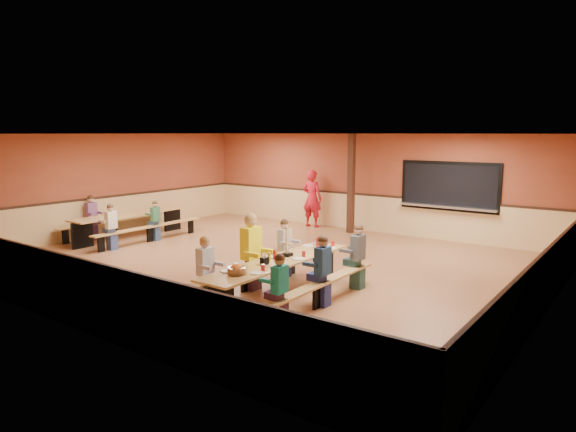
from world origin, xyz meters
The scene contains 23 objects.
ground centered at (0.00, 0.00, 0.00)m, with size 12.00×12.00×0.00m, color brown.
room_envelope centered at (0.00, 0.00, 0.69)m, with size 12.04×10.04×3.02m.
kitchen_pass_through centered at (2.60, 4.96, 1.49)m, with size 2.78×0.28×1.38m.
structural_post centered at (-0.20, 4.40, 1.50)m, with size 0.18×0.18×3.00m, color #321A10.
cafeteria_table_main centered at (1.91, -2.00, 0.53)m, with size 1.91×3.70×0.74m.
cafeteria_table_second centered at (-4.89, -0.11, 0.53)m, with size 1.91×3.70×0.74m.
seated_child_white_left centered at (1.08, -3.03, 0.62)m, with size 0.38×0.31×1.24m, color silver, non-canonical shape.
seated_adult_yellow centered at (1.08, -1.80, 0.74)m, with size 0.50×0.41×1.48m, color #FFF115, non-canonical shape.
seated_child_grey_left centered at (1.08, -0.71, 0.61)m, with size 0.37×0.31×1.22m, color #B8B8B8, non-canonical shape.
seated_child_teal_right centered at (2.73, -3.06, 0.58)m, with size 0.35×0.28×1.17m, color #18847D, non-canonical shape.
seated_child_navy_right centered at (2.73, -1.81, 0.63)m, with size 0.39×0.32×1.25m, color navy, non-canonical shape.
seated_child_char_right centered at (2.73, -0.53, 0.63)m, with size 0.40×0.32×1.26m, color #44494E, non-canonical shape.
seated_child_purple_sec centered at (-5.72, -0.83, 0.62)m, with size 0.39×0.32×1.24m, color #784875, non-canonical shape.
seated_child_green_sec centered at (-4.07, 0.12, 0.56)m, with size 0.32×0.26×1.11m, color #2E6340, non-canonical shape.
seated_child_tan_sec centered at (-4.07, -1.33, 0.59)m, with size 0.36×0.29×1.19m, color beige, non-canonical shape.
standing_woman centered at (-1.71, 4.55, 0.92)m, with size 0.67×0.44×1.85m, color red.
punch_pitcher centered at (1.97, -0.72, 0.85)m, with size 0.16×0.16×0.22m, color red.
chip_bowl centered at (1.91, -3.13, 0.81)m, with size 0.32×0.32×0.15m, color orange, non-canonical shape.
napkin_dispenser centered at (1.88, -2.38, 0.80)m, with size 0.10×0.14×0.13m, color black.
condiment_mustard centered at (1.83, -2.18, 0.82)m, with size 0.06×0.06×0.17m, color yellow.
condiment_ketchup centered at (1.78, -1.96, 0.82)m, with size 0.06×0.06×0.17m, color #B2140F.
table_paddle centered at (1.84, -1.64, 0.88)m, with size 0.16×0.16×0.56m.
place_settings centered at (1.91, -2.00, 0.80)m, with size 0.65×3.30×0.11m, color beige, non-canonical shape.
Camera 1 is at (7.38, -9.19, 3.03)m, focal length 32.00 mm.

